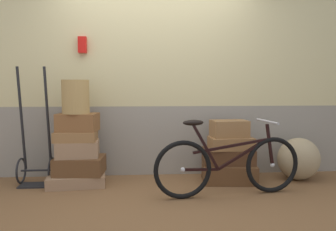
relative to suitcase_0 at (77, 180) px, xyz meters
name	(u,v)px	position (x,y,z in m)	size (l,w,h in m)	color
ground	(156,196)	(0.93, -0.36, -0.10)	(8.80, 5.20, 0.06)	brown
station_building	(155,58)	(0.94, 0.49, 1.47)	(6.80, 0.74, 3.06)	gray
suitcase_0	(77,180)	(0.00, 0.00, 0.00)	(0.66, 0.42, 0.13)	#937051
suitcase_1	(80,165)	(0.04, 0.01, 0.17)	(0.56, 0.39, 0.21)	brown
suitcase_2	(78,149)	(0.02, 0.02, 0.36)	(0.48, 0.35, 0.19)	#937051
suitcase_3	(76,136)	(0.00, 0.01, 0.51)	(0.48, 0.32, 0.11)	olive
suitcase_4	(78,122)	(0.02, 0.05, 0.68)	(0.45, 0.30, 0.21)	brown
suitcase_5	(229,173)	(1.82, 0.00, 0.04)	(0.63, 0.42, 0.22)	brown
suitcase_6	(228,156)	(1.82, 0.04, 0.25)	(0.61, 0.37, 0.18)	#4C2D19
suitcase_7	(231,143)	(1.85, 0.01, 0.41)	(0.52, 0.31, 0.15)	olive
suitcase_8	(229,129)	(1.83, 0.05, 0.58)	(0.43, 0.27, 0.20)	olive
wicker_basket	(76,97)	(0.00, 0.03, 0.98)	(0.31, 0.31, 0.39)	#A8844C
luggage_trolley	(36,157)	(-0.50, 0.10, 0.25)	(0.39, 0.38, 1.39)	black
burlap_sack	(299,159)	(2.72, 0.04, 0.20)	(0.52, 0.44, 0.52)	#9E8966
bicycle	(228,165)	(1.69, -0.49, 0.27)	(1.62, 0.46, 0.82)	black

